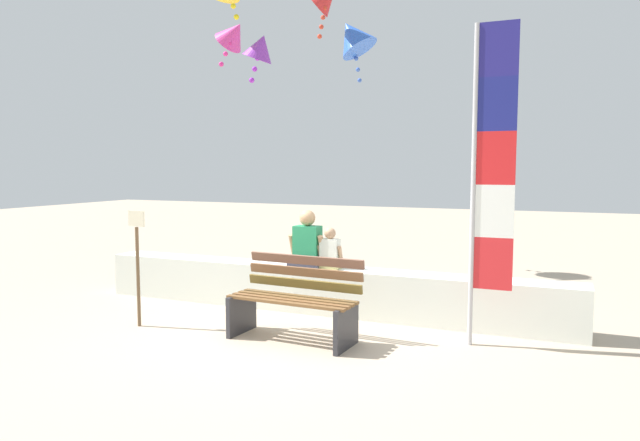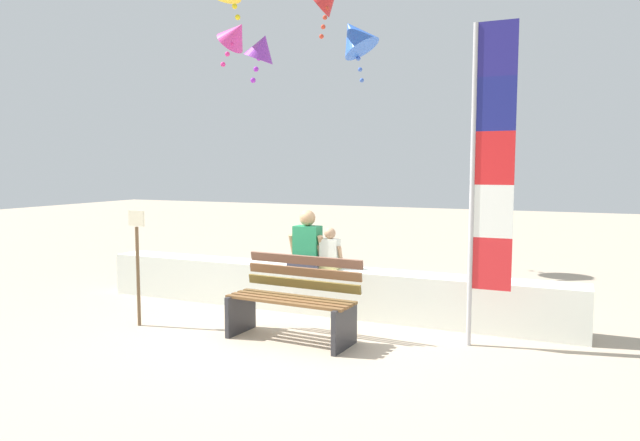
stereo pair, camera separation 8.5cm
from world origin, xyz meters
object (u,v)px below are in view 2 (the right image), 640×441
kite_magenta (236,34)px  kite_purple (262,48)px  person_child (330,252)px  park_bench (294,302)px  flag_banner (487,168)px  kite_blue (355,36)px  person_adult (307,245)px  sign_post (138,258)px

kite_magenta → kite_purple: kite_magenta is taller
person_child → kite_magenta: (-2.44, 1.76, 3.28)m
kite_magenta → park_bench: bearing=-49.4°
flag_banner → kite_blue: 5.30m
person_adult → kite_blue: size_ratio=0.63×
person_child → kite_magenta: bearing=144.2°
kite_blue → sign_post: bearing=-102.0°
kite_purple → park_bench: bearing=-54.5°
kite_blue → sign_post: (-0.98, -4.61, -3.38)m
sign_post → person_child: bearing=37.9°
person_child → flag_banner: 2.35m
park_bench → kite_blue: size_ratio=1.23×
kite_blue → kite_purple: size_ratio=1.39×
flag_banner → sign_post: 4.05m
kite_blue → kite_purple: kite_blue is taller
kite_purple → sign_post: size_ratio=0.62×
person_adult → kite_magenta: bearing=140.4°
park_bench → person_child: (-0.06, 1.17, 0.38)m
park_bench → sign_post: bearing=-172.0°
person_adult → person_child: size_ratio=1.41×
flag_banner → kite_magenta: size_ratio=3.68×
person_adult → sign_post: (-1.53, -1.43, -0.07)m
flag_banner → kite_magenta: bearing=151.6°
flag_banner → park_bench: bearing=-164.6°
person_adult → sign_post: 2.09m
person_child → kite_purple: bearing=142.6°
person_adult → flag_banner: 2.58m
park_bench → flag_banner: (1.93, 0.53, 1.45)m
person_child → kite_purple: 3.60m
park_bench → flag_banner: flag_banner is taller
person_child → flag_banner: bearing=-17.7°
kite_blue → sign_post: 5.80m
kite_magenta → kite_purple: bearing=-31.9°
person_adult → flag_banner: size_ratio=0.22×
person_child → sign_post: (-1.84, -1.43, 0.02)m
person_adult → sign_post: sign_post is taller
park_bench → kite_purple: size_ratio=1.72×
person_child → kite_blue: kite_blue is taller
kite_blue → flag_banner: bearing=-53.3°
kite_magenta → kite_purple: (0.75, -0.47, -0.37)m
park_bench → person_child: bearing=93.1°
kite_purple → sign_post: 3.98m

